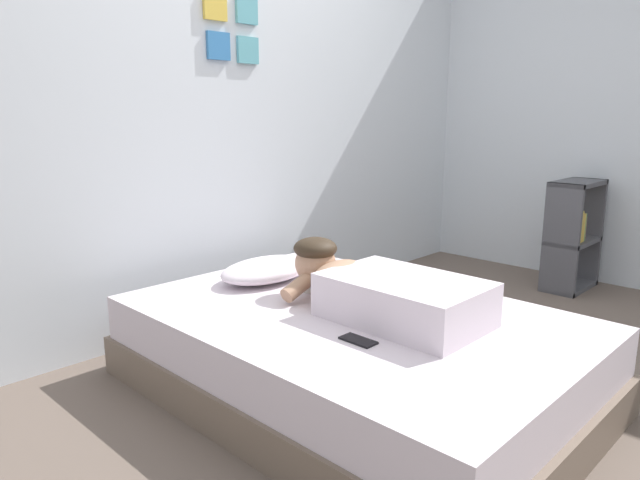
% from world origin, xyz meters
% --- Properties ---
extents(ground_plane, '(12.91, 12.91, 0.00)m').
position_xyz_m(ground_plane, '(0.00, 0.00, 0.00)').
color(ground_plane, '#66564C').
extents(back_wall, '(4.46, 0.12, 2.50)m').
position_xyz_m(back_wall, '(0.00, 1.39, 1.25)').
color(back_wall, silver).
rests_on(back_wall, ground).
extents(side_wall_right, '(0.10, 5.69, 2.50)m').
position_xyz_m(side_wall_right, '(2.28, 0.17, 1.25)').
color(side_wall_right, silver).
rests_on(side_wall_right, ground).
extents(bed, '(1.31, 1.94, 0.37)m').
position_xyz_m(bed, '(-0.29, 0.18, 0.18)').
color(bed, '#726051').
rests_on(bed, ground).
extents(pillow, '(0.52, 0.32, 0.11)m').
position_xyz_m(pillow, '(-0.24, 0.80, 0.43)').
color(pillow, silver).
rests_on(pillow, bed).
extents(person_lying, '(0.43, 0.92, 0.27)m').
position_xyz_m(person_lying, '(-0.23, 0.10, 0.48)').
color(person_lying, silver).
rests_on(person_lying, bed).
extents(coffee_cup, '(0.12, 0.09, 0.07)m').
position_xyz_m(coffee_cup, '(-0.21, 0.52, 0.41)').
color(coffee_cup, white).
rests_on(coffee_cup, bed).
extents(cell_phone, '(0.07, 0.14, 0.01)m').
position_xyz_m(cell_phone, '(-0.53, -0.05, 0.38)').
color(cell_phone, black).
rests_on(cell_phone, bed).
extents(bookshelf, '(0.45, 0.24, 0.75)m').
position_xyz_m(bookshelf, '(1.91, 0.11, 0.39)').
color(bookshelf, '#4C4C51').
rests_on(bookshelf, ground).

